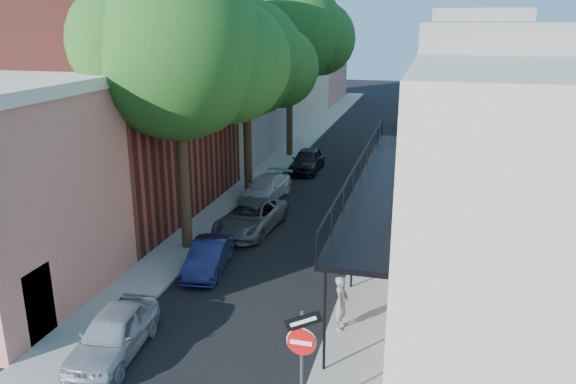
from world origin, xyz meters
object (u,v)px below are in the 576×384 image
Objects in this scene: sign_post at (302,346)px; oak_far at (297,33)px; oak_near at (190,53)px; parked_car_c at (251,217)px; parked_car_a at (113,334)px; pedestrian at (341,303)px; oak_mid at (254,61)px; parked_car_e at (307,160)px; parked_car_d at (266,188)px; parked_car_b at (209,257)px.

sign_post is 27.80m from oak_far.
parked_car_c is (1.47, 2.35, -7.23)m from oak_near.
sign_post is 6.09m from parked_car_a.
sign_post is 0.78× the size of parked_car_a.
oak_mid is at bearing 35.93° from pedestrian.
sign_post is 22.98m from parked_car_e.
parked_car_d is 6.13m from parked_car_e.
sign_post is 9.07m from parked_car_b.
parked_car_c reaches higher than parked_car_b.
oak_far is 26.03m from parked_car_a.
pedestrian is at bearing 19.04° from parked_car_a.
parked_car_b is 0.85× the size of parked_car_d.
oak_mid is at bearing -108.28° from parked_car_e.
parked_car_d is at bearing 103.63° from parked_car_c.
parked_car_c is at bearing -74.81° from oak_mid.
parked_car_a is at bearing -88.87° from parked_car_c.
parked_car_e reaches higher than parked_car_b.
oak_near is (-6.53, 9.29, 5.84)m from sign_post.
parked_car_a is at bearing 123.32° from pedestrian.
parked_car_c is (0.23, 4.41, 0.07)m from parked_car_b.
sign_post is 0.25× the size of oak_far.
sign_post is 0.29× the size of oak_mid.
parked_car_b is at bearing 69.66° from pedestrian.
oak_far reaches higher than parked_car_b.
parked_car_d is (0.00, 14.94, -0.05)m from parked_car_a.
parked_car_a is 21.02m from parked_car_e.
oak_near is 10.92m from pedestrian.
oak_far is (0.01, 17.01, 0.38)m from oak_near.
parked_car_e is (1.63, -3.88, -7.55)m from oak_far.
parked_car_e reaches higher than parked_car_a.
oak_far is at bearing 25.35° from pedestrian.
parked_car_c is (1.46, -14.66, -7.61)m from oak_far.
oak_near is 1.12× the size of oak_mid.
oak_mid is 2.47× the size of parked_car_e.
oak_far reaches higher than parked_car_d.
parked_car_e is (-4.88, 22.42, -1.33)m from sign_post.
sign_post is at bearing -61.45° from parked_car_c.
parked_car_e is at bearing 102.28° from sign_post.
oak_near is at bearing -117.02° from parked_car_c.
oak_mid reaches higher than parked_car_d.
sign_post is 0.72× the size of parked_car_d.
parked_car_d reaches higher than parked_car_b.
pedestrian is (6.75, -22.09, -7.29)m from oak_far.
oak_mid is 2.46× the size of parked_car_d.
parked_car_e is 18.92m from pedestrian.
oak_far is 3.37× the size of parked_car_b.
oak_near reaches higher than parked_car_b.
parked_car_a is at bearing -87.04° from oak_mid.
oak_far is 2.88× the size of parked_car_d.
oak_far is 2.54× the size of parked_car_c.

